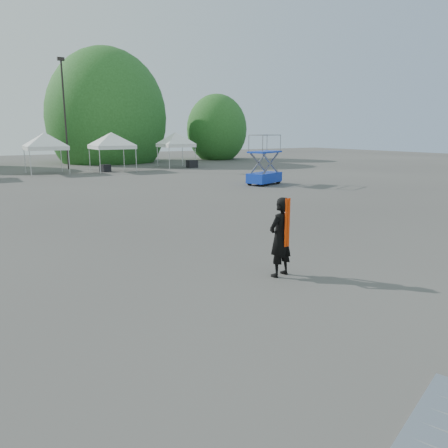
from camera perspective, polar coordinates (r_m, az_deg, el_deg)
ground at (r=12.31m, az=-0.34°, el=-4.13°), size 120.00×120.00×0.00m
light_pole_east at (r=43.12m, az=-20.13°, el=14.11°), size 0.60×0.25×9.80m
tree_mid_e at (r=51.39m, az=-15.04°, el=13.22°), size 5.12×5.12×7.79m
tree_far_e at (r=54.86m, az=-0.94°, el=12.25°), size 3.84×3.84×5.84m
tent_e at (r=38.72m, az=-22.39°, el=10.61°), size 4.39×4.39×3.88m
tent_f at (r=39.32m, az=-14.50°, el=11.13°), size 4.68×4.68×3.88m
tent_g at (r=42.70m, az=-6.33°, el=11.48°), size 4.11×4.11×3.88m
man at (r=10.45m, az=7.37°, el=-1.71°), size 0.79×0.61×1.92m
scissor_lift at (r=28.61m, az=5.32°, el=8.36°), size 2.75×2.04×3.20m
crate_mid at (r=39.08m, az=-15.25°, el=7.05°), size 0.96×0.86×0.62m
crate_east at (r=42.05m, az=-4.20°, el=7.83°), size 0.97×0.77×0.73m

